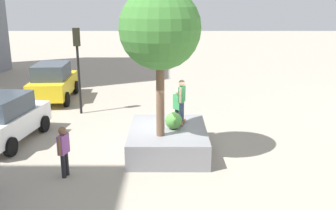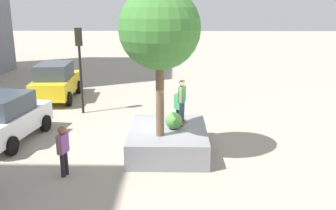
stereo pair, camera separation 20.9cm
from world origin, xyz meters
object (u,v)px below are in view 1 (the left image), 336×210
plaza_tree (160,29)px  pedestrian_crossing (64,148)px  bystander_watching (178,105)px  skateboarder (182,98)px  taxi_cab (53,82)px  traffic_light_corner (78,56)px  police_car (6,119)px  skateboard (181,122)px  planter_ledge (168,140)px

plaza_tree → pedestrian_crossing: (-1.37, 2.99, -3.55)m
plaza_tree → bystander_watching: plaza_tree is taller
skateboarder → taxi_cab: skateboarder is taller
traffic_light_corner → bystander_watching: bearing=-115.3°
skateboarder → traffic_light_corner: size_ratio=0.39×
skateboarder → police_car: (0.30, 6.83, -0.92)m
skateboarder → pedestrian_crossing: 4.72m
skateboard → taxi_cab: 9.77m
taxi_cab → traffic_light_corner: traffic_light_corner is taller
planter_ledge → taxi_cab: (7.51, 6.42, 0.63)m
police_car → bystander_watching: (1.74, -6.76, 0.06)m
traffic_light_corner → taxi_cab: bearing=39.0°
plaza_tree → bystander_watching: (3.36, -0.70, -3.47)m
plaza_tree → skateboarder: (1.32, -0.77, -2.61)m
bystander_watching → police_car: bearing=104.4°
police_car → traffic_light_corner: 4.85m
plaza_tree → taxi_cab: 10.82m
plaza_tree → skateboard: plaza_tree is taller
plaza_tree → taxi_cab: bearing=36.9°
planter_ledge → police_car: (0.93, 6.32, 0.53)m
bystander_watching → traffic_light_corner: bearing=64.7°
police_car → skateboard: bearing=-92.5°
planter_ledge → traffic_light_corner: 6.99m
planter_ledge → traffic_light_corner: bearing=41.3°
bystander_watching → skateboarder: bearing=-178.0°
taxi_cab → traffic_light_corner: size_ratio=1.11×
pedestrian_crossing → police_car: bearing=45.8°
pedestrian_crossing → plaza_tree: bearing=-65.4°
skateboarder → pedestrian_crossing: size_ratio=0.98×
taxi_cab → pedestrian_crossing: size_ratio=2.81×
planter_ledge → police_car: bearing=81.6°
planter_ledge → bystander_watching: size_ratio=1.99×
plaza_tree → bystander_watching: size_ratio=2.79×
taxi_cab → traffic_light_corner: bearing=-141.0°
plaza_tree → pedestrian_crossing: size_ratio=3.02×
taxi_cab → traffic_light_corner: (-2.59, -2.10, 1.80)m
skateboard → pedestrian_crossing: (-2.68, 3.77, 0.01)m
planter_ledge → taxi_cab: taxi_cab is taller
plaza_tree → traffic_light_corner: 7.12m
traffic_light_corner → bystander_watching: 5.58m
traffic_light_corner → pedestrian_crossing: size_ratio=2.53×
taxi_cab → pedestrian_crossing: bearing=-161.7°
plaza_tree → bystander_watching: bearing=-11.8°
plaza_tree → police_car: bearing=75.1°
plaza_tree → skateboarder: plaza_tree is taller
bystander_watching → taxi_cab: bearing=54.8°
plaza_tree → pedestrian_crossing: plaza_tree is taller
skateboarder → bystander_watching: 2.22m
skateboard → pedestrian_crossing: 4.63m
plaza_tree → skateboard: 3.87m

